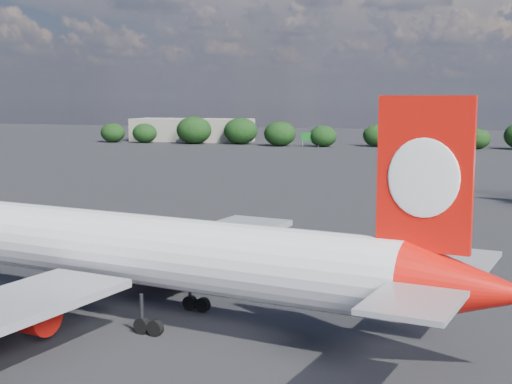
% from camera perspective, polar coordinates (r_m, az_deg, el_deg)
% --- Properties ---
extents(ground, '(500.00, 500.00, 0.00)m').
position_cam_1_polar(ground, '(109.83, -0.38, -0.63)').
color(ground, black).
rests_on(ground, ground).
extents(qantas_airliner, '(48.55, 46.34, 15.87)m').
position_cam_1_polar(qantas_airliner, '(50.56, -7.47, -4.94)').
color(qantas_airliner, white).
rests_on(qantas_airliner, ground).
extents(terminal_building, '(42.00, 16.00, 8.00)m').
position_cam_1_polar(terminal_building, '(255.45, -5.13, 4.97)').
color(terminal_building, gray).
rests_on(terminal_building, ground).
extents(highway_sign, '(6.00, 0.30, 4.50)m').
position_cam_1_polar(highway_sign, '(225.71, 4.38, 4.40)').
color(highway_sign, '#15691F').
rests_on(highway_sign, ground).
extents(billboard_yellow, '(5.00, 0.30, 5.50)m').
position_cam_1_polar(billboard_yellow, '(226.71, 12.16, 4.46)').
color(billboard_yellow, yellow).
rests_on(billboard_yellow, ground).
extents(horizon_treeline, '(201.02, 16.08, 9.25)m').
position_cam_1_polar(horizon_treeline, '(225.87, 11.28, 4.49)').
color(horizon_treeline, black).
rests_on(horizon_treeline, ground).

